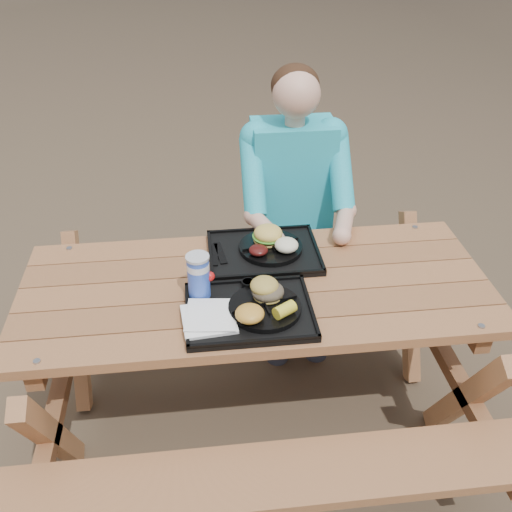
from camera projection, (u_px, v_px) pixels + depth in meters
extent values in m
plane|color=#999999|center=(256.00, 416.00, 2.60)|extent=(60.00, 60.00, 0.00)
cube|color=black|center=(249.00, 312.00, 2.03)|extent=(0.45, 0.35, 0.02)
cube|color=black|center=(264.00, 253.00, 2.34)|extent=(0.45, 0.35, 0.02)
cylinder|color=black|center=(265.00, 308.00, 2.02)|extent=(0.26, 0.26, 0.02)
cylinder|color=black|center=(271.00, 247.00, 2.34)|extent=(0.26, 0.26, 0.02)
cube|color=white|center=(209.00, 318.00, 1.97)|extent=(0.20, 0.20, 0.02)
cylinder|color=#1940BC|center=(199.00, 277.00, 2.05)|extent=(0.08, 0.08, 0.16)
cylinder|color=black|center=(248.00, 284.00, 2.12)|extent=(0.05, 0.05, 0.03)
cylinder|color=#C38E15|center=(263.00, 284.00, 2.13)|extent=(0.05, 0.05, 0.03)
ellipsoid|color=gold|center=(250.00, 314.00, 1.93)|extent=(0.10, 0.10, 0.05)
cube|color=black|center=(220.00, 253.00, 2.32)|extent=(0.05, 0.16, 0.01)
ellipsoid|color=#440F0D|center=(258.00, 250.00, 2.27)|extent=(0.08, 0.08, 0.04)
ellipsoid|color=white|center=(286.00, 245.00, 2.29)|extent=(0.10, 0.10, 0.05)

